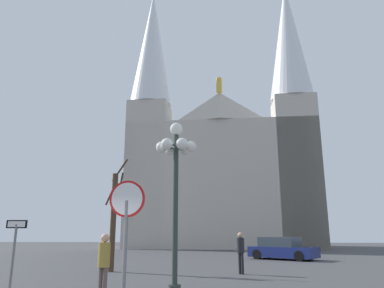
{
  "coord_description": "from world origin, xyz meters",
  "views": [
    {
      "loc": [
        3.13,
        -5.65,
        1.76
      ],
      "look_at": [
        0.9,
        19.79,
        8.02
      ],
      "focal_mm": 33.71,
      "sensor_mm": 36.0,
      "label": 1
    }
  ],
  "objects": [
    {
      "name": "stop_sign",
      "position": [
        1.16,
        1.66,
        1.95
      ],
      "size": [
        0.75,
        0.1,
        2.8
      ],
      "color": "slate",
      "rests_on": "ground"
    },
    {
      "name": "cathedral",
      "position": [
        2.98,
        38.33,
        9.79
      ],
      "size": [
        22.08,
        14.18,
        33.24
      ],
      "color": "#BCB5A5",
      "rests_on": "ground"
    },
    {
      "name": "pedestrian_walking",
      "position": [
        3.82,
        10.78,
        1.06
      ],
      "size": [
        0.32,
        0.32,
        1.75
      ],
      "color": "black",
      "rests_on": "ground"
    },
    {
      "name": "parked_car_near_navy",
      "position": [
        6.91,
        19.59,
        0.67
      ],
      "size": [
        4.61,
        3.96,
        1.44
      ],
      "color": "navy",
      "rests_on": "ground"
    },
    {
      "name": "pedestrian_standing",
      "position": [
        -0.09,
        4.18,
        1.04
      ],
      "size": [
        0.32,
        0.32,
        1.72
      ],
      "color": "#594C47",
      "rests_on": "ground"
    },
    {
      "name": "street_lamp",
      "position": [
        1.68,
        5.23,
        3.62
      ],
      "size": [
        1.27,
        1.15,
        5.13
      ],
      "color": "#2D3833",
      "rests_on": "ground"
    },
    {
      "name": "one_way_arrow_sign",
      "position": [
        -2.86,
        4.55,
        1.33
      ],
      "size": [
        0.62,
        0.07,
        2.1
      ],
      "color": "slate",
      "rests_on": "ground"
    },
    {
      "name": "bare_tree",
      "position": [
        -2.07,
        11.3,
        2.45
      ],
      "size": [
        0.91,
        0.79,
        5.31
      ],
      "color": "#473323",
      "rests_on": "ground"
    }
  ]
}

